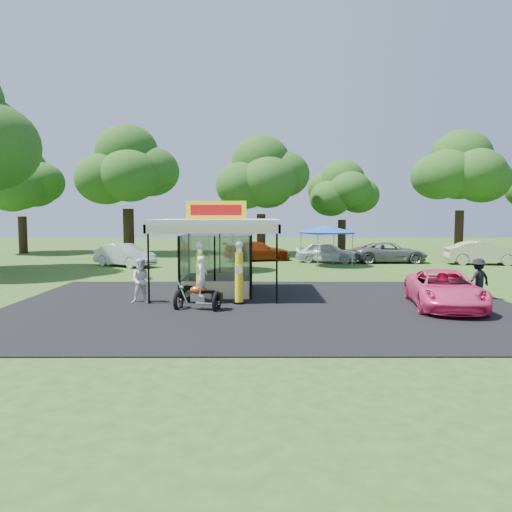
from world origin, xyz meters
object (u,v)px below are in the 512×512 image
(pink_sedan, at_px, (445,289))
(bg_car_e, at_px, (483,253))
(spectator_east_a, at_px, (478,279))
(bg_car_a, at_px, (125,255))
(kiosk_car, at_px, (221,278))
(bg_car_d, at_px, (390,253))
(gas_pump_right, at_px, (239,274))
(tent_west, at_px, (220,227))
(bg_car_c, at_px, (327,252))
(bg_car_b, at_px, (257,251))
(spectator_west, at_px, (142,281))
(gas_station_kiosk, at_px, (217,255))
(gas_pump_left, at_px, (200,274))
(tent_east, at_px, (326,229))
(motorcycle, at_px, (201,289))

(pink_sedan, relative_size, bg_car_e, 1.03)
(spectator_east_a, height_order, bg_car_a, spectator_east_a)
(kiosk_car, bearing_deg, bg_car_a, 36.58)
(kiosk_car, xyz_separation_m, bg_car_d, (11.73, 12.63, 0.27))
(gas_pump_right, height_order, bg_car_d, gas_pump_right)
(tent_west, bearing_deg, bg_car_c, 34.51)
(gas_pump_right, distance_m, bg_car_a, 16.88)
(gas_pump_right, relative_size, pink_sedan, 0.50)
(bg_car_a, relative_size, bg_car_b, 0.91)
(kiosk_car, xyz_separation_m, tent_west, (-0.55, 7.44, 2.29))
(bg_car_a, height_order, bg_car_d, bg_car_a)
(bg_car_e, bearing_deg, bg_car_d, 86.32)
(gas_pump_right, bearing_deg, bg_car_d, 58.39)
(spectator_west, height_order, bg_car_e, spectator_west)
(gas_station_kiosk, distance_m, bg_car_e, 22.48)
(gas_pump_right, bearing_deg, bg_car_b, 87.62)
(spectator_east_a, bearing_deg, pink_sedan, 21.21)
(pink_sedan, height_order, bg_car_d, bg_car_d)
(bg_car_a, bearing_deg, pink_sedan, -99.24)
(gas_pump_left, distance_m, spectator_east_a, 11.67)
(gas_pump_right, height_order, tent_east, tent_east)
(bg_car_d, bearing_deg, tent_west, 111.67)
(motorcycle, bearing_deg, bg_car_e, 55.15)
(spectator_west, distance_m, tent_west, 12.25)
(bg_car_a, height_order, bg_car_c, bg_car_a)
(gas_pump_right, distance_m, bg_car_c, 18.41)
(kiosk_car, distance_m, pink_sedan, 10.53)
(pink_sedan, bearing_deg, bg_car_e, 70.40)
(bg_car_b, distance_m, bg_car_e, 16.46)
(bg_car_c, bearing_deg, spectator_west, 168.12)
(gas_station_kiosk, xyz_separation_m, gas_pump_left, (-0.51, -2.49, -0.57))
(motorcycle, height_order, bg_car_b, motorcycle)
(bg_car_a, bearing_deg, gas_pump_right, -116.03)
(motorcycle, bearing_deg, gas_pump_right, 53.70)
(bg_car_b, distance_m, tent_west, 7.43)
(motorcycle, relative_size, bg_car_c, 0.47)
(gas_station_kiosk, height_order, tent_west, gas_station_kiosk)
(bg_car_c, bearing_deg, spectator_east_a, -147.72)
(spectator_east_a, relative_size, bg_car_b, 0.34)
(gas_pump_left, distance_m, gas_pump_right, 1.56)
(bg_car_e, bearing_deg, bg_car_b, 88.70)
(bg_car_a, bearing_deg, bg_car_d, -47.72)
(tent_west, bearing_deg, gas_pump_left, -89.79)
(gas_pump_right, distance_m, spectator_east_a, 10.13)
(gas_station_kiosk, relative_size, bg_car_c, 1.18)
(motorcycle, distance_m, tent_east, 17.67)
(motorcycle, xyz_separation_m, tent_east, (6.97, 16.14, 1.75))
(spectator_west, xyz_separation_m, bg_car_e, (20.91, 15.64, -0.08))
(bg_car_c, height_order, bg_car_e, bg_car_e)
(bg_car_b, bearing_deg, tent_east, -146.38)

